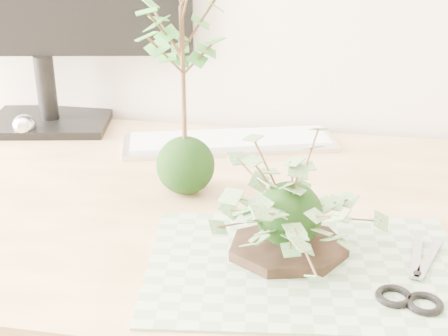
{
  "coord_description": "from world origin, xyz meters",
  "views": [
    {
      "loc": [
        0.14,
        0.36,
        1.19
      ],
      "look_at": [
        0.0,
        1.14,
        0.84
      ],
      "focal_mm": 50.0,
      "sensor_mm": 36.0,
      "label": 1
    }
  ],
  "objects_px": {
    "ivy_kokedama": "(291,186)",
    "keyboard": "(230,141)",
    "maple_kokedama": "(182,22)",
    "desk": "(260,253)"
  },
  "relations": [
    {
      "from": "ivy_kokedama",
      "to": "keyboard",
      "type": "height_order",
      "value": "ivy_kokedama"
    },
    {
      "from": "keyboard",
      "to": "maple_kokedama",
      "type": "bearing_deg",
      "value": -115.62
    },
    {
      "from": "desk",
      "to": "ivy_kokedama",
      "type": "relative_size",
      "value": 6.06
    },
    {
      "from": "desk",
      "to": "maple_kokedama",
      "type": "xyz_separation_m",
      "value": [
        -0.13,
        0.03,
        0.36
      ]
    },
    {
      "from": "maple_kokedama",
      "to": "keyboard",
      "type": "bearing_deg",
      "value": 80.8
    },
    {
      "from": "desk",
      "to": "keyboard",
      "type": "relative_size",
      "value": 3.73
    },
    {
      "from": "desk",
      "to": "keyboard",
      "type": "distance_m",
      "value": 0.28
    },
    {
      "from": "ivy_kokedama",
      "to": "keyboard",
      "type": "xyz_separation_m",
      "value": [
        -0.15,
        0.39,
        -0.1
      ]
    },
    {
      "from": "maple_kokedama",
      "to": "ivy_kokedama",
      "type": "bearing_deg",
      "value": -42.93
    },
    {
      "from": "desk",
      "to": "maple_kokedama",
      "type": "distance_m",
      "value": 0.39
    }
  ]
}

